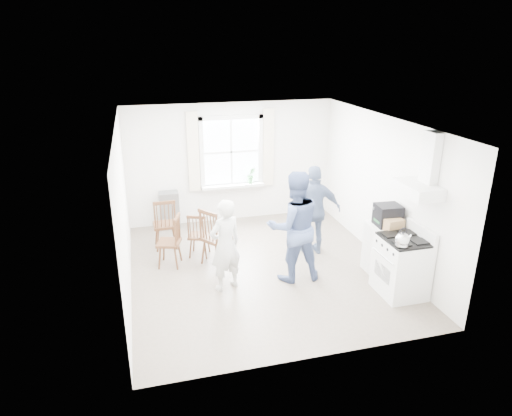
# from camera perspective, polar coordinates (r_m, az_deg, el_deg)

# --- Properties ---
(room_shell) EXTENTS (4.62, 5.12, 2.64)m
(room_shell) POSITION_cam_1_polar(r_m,az_deg,el_deg) (7.66, 0.75, 1.06)
(room_shell) COLOR #796B5D
(room_shell) RESTS_ON ground
(window_assembly) EXTENTS (1.88, 0.24, 1.70)m
(window_assembly) POSITION_cam_1_polar(r_m,az_deg,el_deg) (9.89, -3.07, 6.49)
(window_assembly) COLOR white
(window_assembly) RESTS_ON room_shell
(range_hood) EXTENTS (0.45, 0.76, 0.94)m
(range_hood) POSITION_cam_1_polar(r_m,az_deg,el_deg) (7.16, 20.02, 3.48)
(range_hood) COLOR white
(range_hood) RESTS_ON room_shell
(shelf_unit) EXTENTS (0.40, 0.30, 0.80)m
(shelf_unit) POSITION_cam_1_polar(r_m,az_deg,el_deg) (9.92, -10.75, -0.24)
(shelf_unit) COLOR slate
(shelf_unit) RESTS_ON ground
(gas_stove) EXTENTS (0.68, 0.76, 1.12)m
(gas_stove) POSITION_cam_1_polar(r_m,az_deg,el_deg) (7.58, 17.72, -6.87)
(gas_stove) COLOR white
(gas_stove) RESTS_ON ground
(kettle) EXTENTS (0.21, 0.21, 0.30)m
(kettle) POSITION_cam_1_polar(r_m,az_deg,el_deg) (7.07, 17.83, -3.84)
(kettle) COLOR silver
(kettle) RESTS_ON gas_stove
(low_cabinet) EXTENTS (0.50, 0.55, 0.90)m
(low_cabinet) POSITION_cam_1_polar(r_m,az_deg,el_deg) (8.16, 15.55, -4.90)
(low_cabinet) COLOR white
(low_cabinet) RESTS_ON ground
(stereo_stack) EXTENTS (0.42, 0.38, 0.36)m
(stereo_stack) POSITION_cam_1_polar(r_m,az_deg,el_deg) (7.90, 16.16, -0.87)
(stereo_stack) COLOR black
(stereo_stack) RESTS_ON low_cabinet
(cardboard_box) EXTENTS (0.33, 0.25, 0.19)m
(cardboard_box) POSITION_cam_1_polar(r_m,az_deg,el_deg) (7.75, 16.77, -2.00)
(cardboard_box) COLOR #A17B4E
(cardboard_box) RESTS_ON low_cabinet
(windsor_chair_a) EXTENTS (0.44, 0.43, 1.02)m
(windsor_chair_a) POSITION_cam_1_polar(r_m,az_deg,el_deg) (8.81, -11.32, -1.39)
(windsor_chair_a) COLOR #452716
(windsor_chair_a) RESTS_ON ground
(windsor_chair_b) EXTENTS (0.47, 0.46, 0.86)m
(windsor_chair_b) POSITION_cam_1_polar(r_m,az_deg,el_deg) (8.43, -7.31, -2.91)
(windsor_chair_b) COLOR #452716
(windsor_chair_b) RESTS_ON ground
(windsor_chair_c) EXTENTS (0.50, 0.50, 0.96)m
(windsor_chair_c) POSITION_cam_1_polar(r_m,az_deg,el_deg) (8.18, -10.19, -3.37)
(windsor_chair_c) COLOR #452716
(windsor_chair_c) RESTS_ON ground
(person_left) EXTENTS (0.73, 0.73, 1.53)m
(person_left) POSITION_cam_1_polar(r_m,az_deg,el_deg) (7.26, -3.86, -4.67)
(person_left) COLOR silver
(person_left) RESTS_ON ground
(person_mid) EXTENTS (0.93, 0.93, 1.89)m
(person_mid) POSITION_cam_1_polar(r_m,az_deg,el_deg) (7.50, 4.79, -2.34)
(person_mid) COLOR #4B5D8B
(person_mid) RESTS_ON ground
(person_right) EXTENTS (1.12, 1.12, 1.70)m
(person_right) POSITION_cam_1_polar(r_m,az_deg,el_deg) (8.50, 7.28, -0.32)
(person_right) COLOR navy
(person_right) RESTS_ON ground
(potted_plant) EXTENTS (0.20, 0.20, 0.36)m
(potted_plant) POSITION_cam_1_polar(r_m,az_deg,el_deg) (10.01, -0.62, 4.11)
(potted_plant) COLOR #337236
(potted_plant) RESTS_ON window_assembly
(windsor_chair_d) EXTENTS (0.63, 0.63, 1.08)m
(windsor_chair_d) POSITION_cam_1_polar(r_m,az_deg,el_deg) (8.04, -5.60, -2.96)
(windsor_chair_d) COLOR #452716
(windsor_chair_d) RESTS_ON ground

